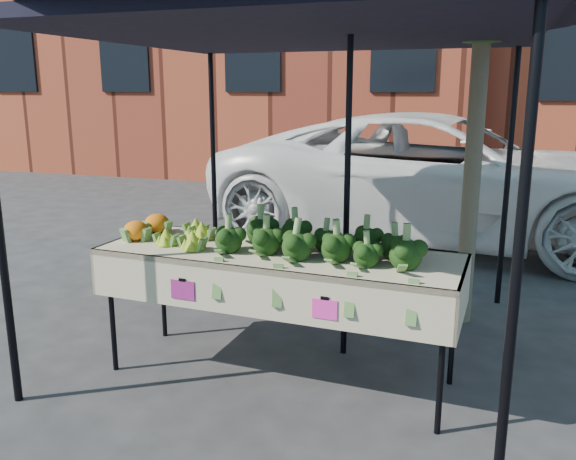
# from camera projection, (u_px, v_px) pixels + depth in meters

# --- Properties ---
(ground) EXTENTS (90.00, 90.00, 0.00)m
(ground) POSITION_uv_depth(u_px,v_px,m) (287.00, 383.00, 4.03)
(ground) COLOR #272729
(table) EXTENTS (2.43, 0.88, 0.90)m
(table) POSITION_uv_depth(u_px,v_px,m) (278.00, 315.00, 4.02)
(table) COLOR beige
(table) RESTS_ON ground
(canopy) EXTENTS (3.16, 3.16, 2.74)m
(canopy) POSITION_uv_depth(u_px,v_px,m) (304.00, 169.00, 4.37)
(canopy) COLOR black
(canopy) RESTS_ON ground
(broccoli_heap) EXTENTS (1.35, 0.55, 0.24)m
(broccoli_heap) POSITION_uv_depth(u_px,v_px,m) (319.00, 236.00, 3.82)
(broccoli_heap) COLOR black
(broccoli_heap) RESTS_ON table
(romanesco_cluster) EXTENTS (0.41, 0.55, 0.18)m
(romanesco_cluster) POSITION_uv_depth(u_px,v_px,m) (190.00, 229.00, 4.14)
(romanesco_cluster) COLOR #A8BF29
(romanesco_cluster) RESTS_ON table
(cauliflower_pair) EXTENTS (0.21, 0.41, 0.16)m
(cauliflower_pair) POSITION_uv_depth(u_px,v_px,m) (147.00, 226.00, 4.28)
(cauliflower_pair) COLOR orange
(cauliflower_pair) RESTS_ON table
(vehicle) EXTENTS (1.88, 2.87, 5.94)m
(vehicle) POSITION_uv_depth(u_px,v_px,m) (450.00, 4.00, 7.29)
(vehicle) COLOR white
(vehicle) RESTS_ON ground
(street_tree) EXTENTS (2.04, 2.04, 4.02)m
(street_tree) POSITION_uv_depth(u_px,v_px,m) (479.00, 80.00, 4.67)
(street_tree) COLOR #1E4C14
(street_tree) RESTS_ON ground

